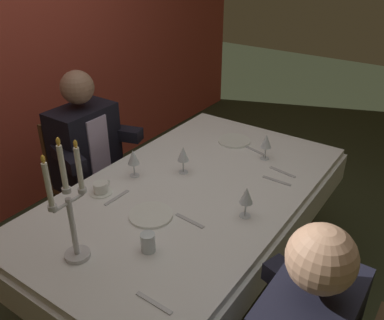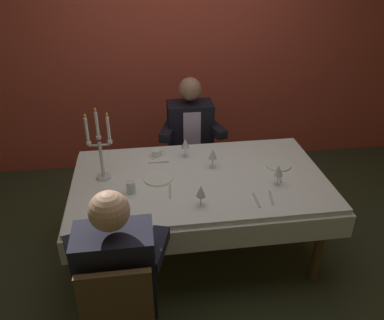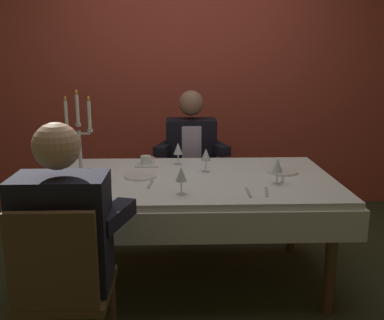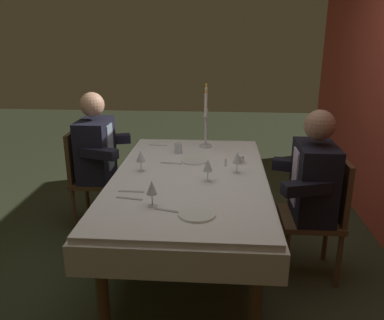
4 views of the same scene
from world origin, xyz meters
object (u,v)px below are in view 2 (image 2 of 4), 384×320
dining_table (200,190)px  candelabra (100,151)px  seated_diner_1 (190,129)px  wine_glass_3 (213,154)px  coffee_cup_0 (157,154)px  water_tumbler_0 (131,187)px  wine_glass_1 (185,144)px  dinner_plate_1 (278,164)px  seated_diner_0 (117,271)px  dinner_plate_0 (158,178)px  wine_glass_2 (201,192)px  wine_glass_0 (278,171)px

dining_table → candelabra: candelabra is taller
dining_table → seated_diner_1: 0.89m
dining_table → wine_glass_3: (0.12, 0.14, 0.23)m
coffee_cup_0 → seated_diner_1: bearing=55.8°
wine_glass_3 → water_tumbler_0: bearing=-156.9°
seated_diner_1 → wine_glass_1: bearing=-101.7°
dinner_plate_1 → water_tumbler_0: (-1.16, -0.23, 0.04)m
coffee_cup_0 → seated_diner_0: (-0.29, -1.26, -0.03)m
dinner_plate_0 → wine_glass_1: size_ratio=1.33×
dinner_plate_0 → wine_glass_2: bearing=-55.1°
wine_glass_0 → seated_diner_1: seated_diner_1 is taller
wine_glass_1 → seated_diner_0: 1.35m
dining_table → seated_diner_0: 1.07m
wine_glass_0 → wine_glass_1: (-0.61, 0.52, 0.00)m
wine_glass_2 → wine_glass_3: 0.53m
dinner_plate_0 → wine_glass_1: 0.42m
seated_diner_0 → wine_glass_0: bearing=31.7°
dining_table → seated_diner_0: seated_diner_0 is taller
dinner_plate_0 → seated_diner_0: bearing=-107.4°
wine_glass_3 → wine_glass_0: bearing=-36.8°
dining_table → wine_glass_3: size_ratio=11.83×
dinner_plate_1 → water_tumbler_0: 1.18m
candelabra → seated_diner_1: size_ratio=0.46×
seated_diner_0 → candelabra: bearing=97.2°
wine_glass_0 → seated_diner_0: seated_diner_0 is taller
wine_glass_1 → dinner_plate_0: bearing=-127.1°
dining_table → water_tumbler_0: bearing=-165.3°
wine_glass_1 → dining_table: bearing=-78.9°
dining_table → water_tumbler_0: size_ratio=21.96×
water_tumbler_0 → dining_table: bearing=14.7°
dinner_plate_0 → wine_glass_1: (0.25, 0.33, 0.11)m
candelabra → dinner_plate_0: 0.47m
wine_glass_3 → coffee_cup_0: size_ratio=1.24×
dinner_plate_1 → wine_glass_3: (-0.52, 0.04, 0.11)m
wine_glass_3 → water_tumbler_0: (-0.64, -0.27, -0.07)m
wine_glass_0 → candelabra: bearing=168.0°
candelabra → wine_glass_3: (0.84, 0.05, -0.12)m
wine_glass_1 → water_tumbler_0: wine_glass_1 is taller
water_tumbler_0 → seated_diner_1: (0.56, 1.02, -0.05)m
wine_glass_0 → wine_glass_2: same height
dinner_plate_0 → seated_diner_1: size_ratio=0.18×
wine_glass_1 → seated_diner_1: 0.57m
water_tumbler_0 → seated_diner_0: (-0.08, -0.75, -0.05)m
wine_glass_3 → wine_glass_1: bearing=132.6°
dining_table → coffee_cup_0: coffee_cup_0 is taller
dining_table → candelabra: bearing=173.0°
wine_glass_0 → wine_glass_3: (-0.42, 0.32, 0.00)m
candelabra → wine_glass_3: bearing=3.2°
dining_table → wine_glass_3: wine_glass_3 is taller
dining_table → wine_glass_1: (-0.07, 0.34, 0.23)m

